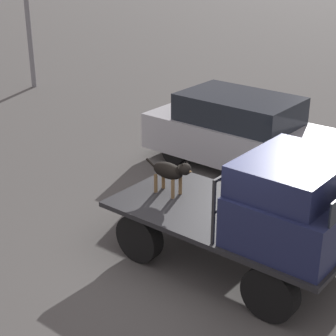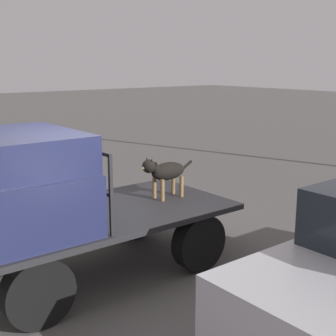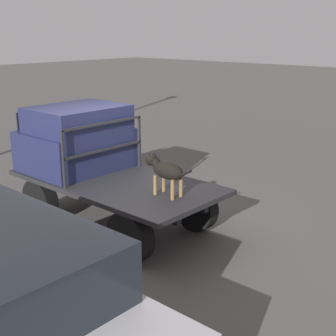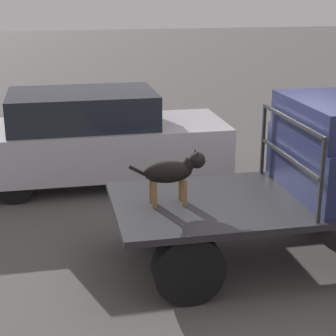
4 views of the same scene
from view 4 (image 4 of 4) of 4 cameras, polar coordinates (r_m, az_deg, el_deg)
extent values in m
plane|color=#514F4C|center=(7.45, 9.54, -9.13)|extent=(80.00, 80.00, 0.00)
cylinder|color=black|center=(8.40, 15.31, -3.30)|extent=(0.81, 0.24, 0.81)
cylinder|color=black|center=(7.67, -0.72, -4.72)|extent=(0.81, 0.24, 0.81)
cylinder|color=black|center=(6.27, 2.09, -10.22)|extent=(0.81, 0.24, 0.81)
cube|color=black|center=(7.45, 8.91, -3.21)|extent=(3.50, 0.10, 0.18)
cube|color=black|center=(6.88, 10.83, -5.17)|extent=(3.50, 0.10, 0.18)
cube|color=#232326|center=(7.11, 9.89, -3.18)|extent=(3.81, 1.90, 0.08)
cube|color=#232326|center=(7.82, 9.65, 2.87)|extent=(0.04, 0.04, 0.98)
cube|color=#232326|center=(6.30, 15.29, -1.26)|extent=(0.04, 0.04, 0.98)
cube|color=#232326|center=(6.92, 12.42, 4.75)|extent=(0.04, 1.74, 0.04)
cube|color=#232326|center=(7.04, 12.17, 1.03)|extent=(0.04, 1.74, 0.04)
cylinder|color=brown|center=(6.84, 1.32, -1.98)|extent=(0.06, 0.06, 0.32)
cylinder|color=brown|center=(6.66, 1.71, -2.56)|extent=(0.06, 0.06, 0.32)
cylinder|color=brown|center=(6.78, -1.68, -2.20)|extent=(0.06, 0.06, 0.32)
cylinder|color=brown|center=(6.59, -1.37, -2.79)|extent=(0.06, 0.06, 0.32)
ellipsoid|color=black|center=(6.63, 0.00, -0.38)|extent=(0.59, 0.27, 0.27)
sphere|color=brown|center=(6.68, 1.35, -0.68)|extent=(0.12, 0.12, 0.12)
cylinder|color=black|center=(6.66, 2.10, 0.35)|extent=(0.19, 0.15, 0.18)
sphere|color=black|center=(6.67, 2.96, 0.80)|extent=(0.20, 0.20, 0.20)
cone|color=brown|center=(6.70, 3.66, 0.72)|extent=(0.11, 0.11, 0.11)
cone|color=black|center=(6.70, 2.78, 1.62)|extent=(0.06, 0.08, 0.10)
cone|color=black|center=(6.59, 3.01, 1.36)|extent=(0.06, 0.08, 0.10)
cylinder|color=black|center=(6.57, -2.96, -0.36)|extent=(0.25, 0.04, 0.17)
cylinder|color=black|center=(11.00, -0.15, 1.85)|extent=(0.60, 0.20, 0.60)
cylinder|color=black|center=(9.60, 1.64, -0.61)|extent=(0.60, 0.20, 0.60)
cylinder|color=black|center=(10.82, -14.91, 0.94)|extent=(0.60, 0.20, 0.60)
cylinder|color=black|center=(9.39, -15.31, -1.70)|extent=(0.60, 0.20, 0.60)
cube|color=#B7B7BC|center=(10.00, -7.21, 2.17)|extent=(4.54, 1.78, 0.81)
cube|color=#1E232B|center=(9.82, -8.69, 5.99)|extent=(2.49, 1.61, 0.58)
camera|label=1|loc=(6.77, 86.48, 15.13)|focal=60.00mm
camera|label=2|loc=(12.75, 14.29, 15.20)|focal=50.00mm
camera|label=3|loc=(11.85, -29.36, 15.82)|focal=50.00mm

